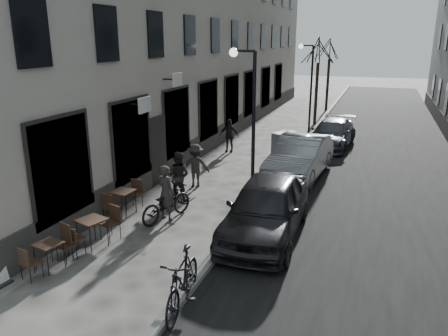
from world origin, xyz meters
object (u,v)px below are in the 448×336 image
Objects in this scene: tree_far at (330,48)px; car_far at (332,134)px; bistro_set_c at (123,200)px; pedestrian_near at (178,176)px; bistro_set_a at (49,253)px; car_mid at (300,157)px; tree_near at (319,50)px; utility_cabinet at (284,150)px; pedestrian_far at (229,135)px; car_near at (266,208)px; bistro_set_b at (92,230)px; bicycle at (166,203)px; moped at (182,281)px; streetlamp_near at (249,110)px; pedestrian_mid at (195,165)px; streetlamp_far at (309,79)px.

tree_far reaches higher than car_far.
bistro_set_c is 2.15m from pedestrian_near.
bistro_set_c reaches higher than bistro_set_a.
car_mid is 5.77m from car_far.
car_far is (1.73, -11.93, -3.97)m from tree_far.
bistro_set_c is at bearing 60.64° from pedestrian_near.
tree_near is 3.65× the size of utility_cabinet.
bistro_set_a is 12.29m from pedestrian_far.
tree_near is 7.34m from car_far.
bistro_set_b is at bearing -152.94° from car_near.
moped is at bearing 138.42° from bicycle.
car_near is at bearing -56.99° from utility_cabinet.
streetlamp_near is at bearing -166.17° from pedestrian_near.
pedestrian_far is at bearing -101.19° from tree_far.
car_mid is at bearing 55.29° from bistro_set_c.
car_mid is at bearing -44.01° from pedestrian_far.
pedestrian_near is 1.49m from pedestrian_mid.
streetlamp_near is 6.86m from moped.
bistro_set_b is 1.02× the size of pedestrian_far.
car_near is 0.98× the size of car_mid.
streetlamp_near is 3.98m from bicycle.
pedestrian_near reaches higher than moped.
utility_cabinet is at bearing 65.76° from bistro_set_c.
bistro_set_a is 0.87× the size of pedestrian_far.
bistro_set_b is (-2.98, -19.63, -4.18)m from tree_near.
bicycle is (-2.18, -6.78, -0.25)m from utility_cabinet.
streetlamp_far is 3.12× the size of pedestrian_far.
car_mid is (4.53, 5.74, 0.34)m from bistro_set_c.
pedestrian_far reaches higher than bistro_set_b.
car_near is at bearing -163.76° from bicycle.
bistro_set_b is (0.27, 1.34, 0.07)m from bistro_set_a.
streetlamp_near is at bearing 73.42° from bistro_set_a.
tree_far reaches higher than bicycle.
pedestrian_far is at bearing -108.23° from pedestrian_mid.
bistro_set_c is 5.55m from moped.
bicycle is (-1.91, -14.30, -2.63)m from streetlamp_far.
streetlamp_far is 3.57× the size of bistro_set_a.
car_mid is at bearing -91.35° from car_far.
moped is at bearing -89.84° from car_far.
tree_near is 1.17× the size of car_near.
streetlamp_far is at bearing -100.20° from pedestrian_near.
bicycle is 4.73m from moped.
pedestrian_far is at bearing 148.18° from car_mid.
bistro_set_a is (-3.17, -5.97, -2.74)m from streetlamp_near.
tree_near is (0.07, 3.00, 1.50)m from streetlamp_far.
car_near is at bearing 113.45° from pedestrian_mid.
tree_far is 3.53× the size of bistro_set_c.
streetlamp_far reaches higher than car_far.
streetlamp_far is 1.04× the size of car_near.
tree_near is 21.64m from bistro_set_a.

